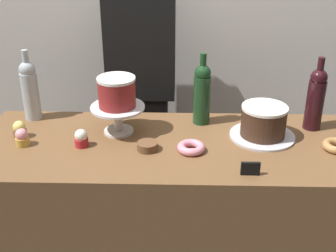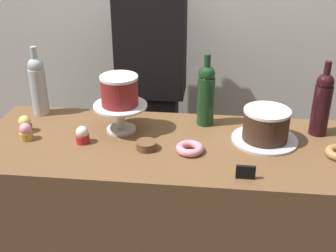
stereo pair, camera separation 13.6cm
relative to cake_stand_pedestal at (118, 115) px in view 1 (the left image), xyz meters
The scene contains 17 objects.
back_wall 0.88m from the cake_stand_pedestal, 74.57° to the left, with size 6.00×0.05×2.60m.
display_counter 0.58m from the cake_stand_pedestal, 23.86° to the right, with size 1.59×0.61×0.88m.
cake_stand_pedestal is the anchor object (origin of this frame).
white_layer_cake 0.10m from the cake_stand_pedestal, behind, with size 0.16×0.16×0.13m.
silver_serving_platter 0.62m from the cake_stand_pedestal, ahead, with size 0.28×0.28×0.01m.
chocolate_round_cake 0.62m from the cake_stand_pedestal, ahead, with size 0.19×0.19×0.13m.
wine_bottle_dark_red 0.85m from the cake_stand_pedestal, ahead, with size 0.08×0.08×0.33m.
wine_bottle_green 0.38m from the cake_stand_pedestal, 16.89° to the left, with size 0.08×0.08×0.33m.
wine_bottle_clear 0.44m from the cake_stand_pedestal, 161.82° to the left, with size 0.08×0.08×0.33m.
cupcake_strawberry 0.40m from the cake_stand_pedestal, 161.48° to the right, with size 0.06×0.06×0.07m.
cupcake_lemon 0.42m from the cake_stand_pedestal, behind, with size 0.06×0.06×0.07m.
cupcake_vanilla 0.19m from the cake_stand_pedestal, 136.73° to the right, with size 0.06×0.06×0.07m.
donut_pink 0.36m from the cake_stand_pedestal, 27.04° to the right, with size 0.11×0.11×0.03m.
donut_maple 0.91m from the cake_stand_pedestal, ahead, with size 0.11×0.11×0.03m.
cookie_stack 0.22m from the cake_stand_pedestal, 48.43° to the right, with size 0.08×0.08×0.03m.
price_sign_chalkboard 0.62m from the cake_stand_pedestal, 32.20° to the right, with size 0.07×0.01×0.05m.
barista_figure 0.55m from the cake_stand_pedestal, 83.94° to the left, with size 0.36×0.22×1.60m.
Camera 1 is at (0.04, -1.61, 1.75)m, focal length 47.08 mm.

